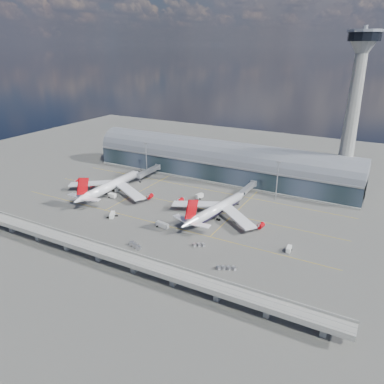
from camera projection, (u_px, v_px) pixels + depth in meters
The scene contains 20 objects.
ground at pixel (163, 216), 217.30m from camera, with size 500.00×500.00×0.00m, color #474744.
taxi_lines at pixel (182, 203), 235.36m from camera, with size 200.00×80.12×0.01m.
terminal at pixel (220, 163), 276.85m from camera, with size 200.00×30.00×28.00m.
control_tower at pixel (352, 117), 228.31m from camera, with size 19.00×19.00×103.00m.
guideway at pixel (98, 250), 170.44m from camera, with size 220.00×8.50×7.20m.
floodlight_mast_left at pixel (146, 158), 279.50m from camera, with size 3.00×0.70×25.70m.
floodlight_mast_right at pixel (277, 180), 234.96m from camera, with size 3.00×0.70×25.70m.
airliner_left at pixel (110, 186), 246.59m from camera, with size 63.30×66.48×20.28m.
airliner_right at pixel (216, 210), 213.19m from camera, with size 58.79×61.50×19.57m.
jet_bridge_left at pixel (150, 171), 279.18m from camera, with size 4.40×28.00×7.25m.
jet_bridge_right at pixel (247, 189), 243.09m from camera, with size 4.40×32.00×7.25m.
service_truck_0 at pixel (112, 215), 214.93m from camera, with size 5.17×6.91×2.77m.
service_truck_1 at pixel (112, 196), 242.37m from camera, with size 5.43×2.94×3.05m.
service_truck_2 at pixel (162, 225), 203.02m from camera, with size 8.10×3.48×2.84m.
service_truck_3 at pixel (289, 249), 179.29m from camera, with size 2.52×5.37×2.52m.
service_truck_4 at pixel (200, 196), 241.75m from camera, with size 3.93×5.73×3.04m.
service_truck_5 at pixel (116, 189), 253.95m from camera, with size 5.64×5.49×2.75m.
cargo_train_0 at pixel (135, 246), 183.09m from camera, with size 8.52×4.54×1.88m.
cargo_train_1 at pixel (226, 268), 165.06m from camera, with size 8.85×4.95×1.51m.
cargo_train_2 at pixel (199, 245), 184.19m from camera, with size 6.32×4.58×1.47m.
Camera 1 is at (108.97, -165.07, 92.56)m, focal length 35.00 mm.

